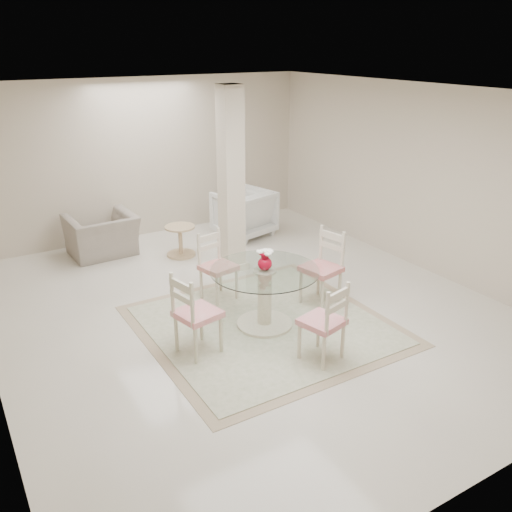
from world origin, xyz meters
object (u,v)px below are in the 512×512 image
recliner_taupe (102,235)px  side_table (181,242)px  dining_table (265,298)px  red_vase (265,259)px  dining_chair_east (325,262)px  dining_chair_south (327,317)px  column (231,182)px  dining_chair_west (192,309)px  armchair_white (244,213)px  dining_chair_north (215,261)px

recliner_taupe → side_table: 1.27m
dining_table → red_vase: 0.50m
dining_chair_east → side_table: 2.72m
dining_chair_east → dining_chair_south: dining_chair_east is taller
column → dining_chair_south: (-0.38, -2.79, -0.81)m
column → dining_chair_west: 2.59m
dining_table → dining_chair_east: dining_chair_east is taller
dining_table → dining_chair_west: size_ratio=1.20×
dining_table → dining_chair_south: size_ratio=1.26×
dining_chair_east → armchair_white: dining_chair_east is taller
red_vase → dining_chair_west: dining_chair_west is taller
column → dining_table: 2.10m
red_vase → side_table: (0.07, 2.68, -0.65)m
side_table → armchair_white: bearing=13.6°
dining_table → armchair_white: armchair_white is taller
dining_chair_east → dining_chair_south: (-0.86, -1.15, -0.04)m
dining_table → armchair_white: bearing=64.4°
dining_chair_north → recliner_taupe: 2.51m
dining_table → red_vase: red_vase is taller
dining_table → dining_chair_north: bearing=98.3°
armchair_white → recliner_taupe: bearing=-21.6°
dining_chair_east → dining_chair_north: bearing=-139.5°
red_vase → dining_chair_north: bearing=98.5°
dining_chair_north → dining_chair_west: (-0.86, -1.15, 0.03)m
dining_chair_west → red_vase: bearing=-94.1°
dining_chair_west → side_table: size_ratio=2.15×
recliner_taupe → column: bearing=131.4°
dining_chair_north → side_table: 1.71m
armchair_white → side_table: 1.42m
red_vase → armchair_white: (1.44, 3.01, -0.47)m
dining_chair_east → dining_chair_north: 1.44m
side_table → recliner_taupe: bearing=147.5°
dining_chair_west → side_table: dining_chair_west is taller
column → armchair_white: bearing=53.4°
column → dining_chair_east: (0.48, -1.63, -0.77)m
column → dining_chair_east: size_ratio=2.45×
dining_chair_west → side_table: bearing=-33.3°
dining_chair_north → side_table: dining_chair_north is taller
dining_chair_north → red_vase: bearing=-93.4°
armchair_white → dining_chair_west: bearing=38.6°
dining_chair_east → recliner_taupe: dining_chair_east is taller
column → side_table: 1.50m
dining_table → dining_chair_south: (0.15, -1.00, 0.16)m
red_vase → dining_chair_north: 1.07m
dining_table → side_table: 2.68m
dining_table → recliner_taupe: size_ratio=1.25×
dining_chair_north → armchair_white: 2.56m
column → red_vase: column is taller
dining_chair_north → side_table: (0.22, 1.67, -0.31)m
column → dining_chair_south: column is taller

